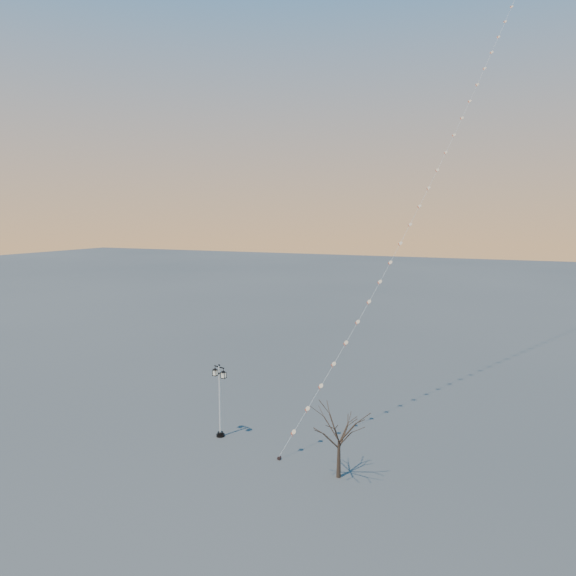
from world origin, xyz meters
The scene contains 4 objects.
ground centered at (0.00, 0.00, 0.00)m, with size 300.00×300.00×0.00m, color #484949.
street_lamp centered at (-2.60, 2.00, 2.51)m, with size 1.11×0.63×4.53m.
bare_tree centered at (5.56, 0.11, 2.51)m, with size 2.18×2.18×3.62m.
kite_train centered at (7.95, 16.45, 19.32)m, with size 12.59×32.18×38.88m.
Camera 1 is at (13.25, -23.98, 13.31)m, focal length 32.43 mm.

